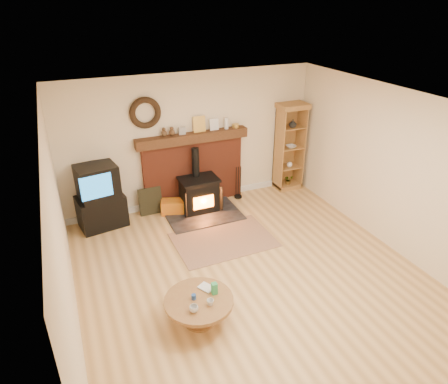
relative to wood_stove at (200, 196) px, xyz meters
name	(u,v)px	position (x,y,z in m)	size (l,w,h in m)	color
ground	(253,278)	(0.03, -2.27, -0.33)	(5.50, 5.50, 0.00)	#B4854B
room_shell	(253,171)	(0.01, -2.17, 1.38)	(5.02, 5.52, 2.61)	beige
chimney_breast	(193,166)	(0.03, 0.40, 0.47)	(2.20, 0.22, 1.78)	maroon
wood_stove	(200,196)	(0.00, 0.00, 0.00)	(1.40, 1.00, 1.25)	black
area_rug	(224,240)	(0.02, -1.15, -0.33)	(1.68, 1.15, 0.01)	brown
tv_unit	(100,198)	(-1.82, 0.20, 0.23)	(0.89, 0.68, 1.19)	black
curio_cabinet	(289,147)	(2.13, 0.28, 0.60)	(0.60, 0.43, 1.87)	olive
firelog_box	(173,207)	(-0.51, 0.13, -0.20)	(0.44, 0.27, 0.27)	gold
leaning_painting	(151,201)	(-0.90, 0.28, -0.07)	(0.45, 0.03, 0.54)	black
fire_tools	(238,192)	(0.93, 0.23, -0.20)	(0.16, 0.16, 0.70)	black
coffee_table	(199,304)	(-1.03, -2.80, -0.02)	(0.89, 0.89, 0.54)	brown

